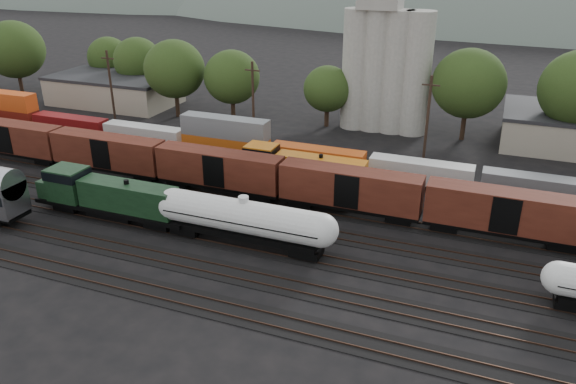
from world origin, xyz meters
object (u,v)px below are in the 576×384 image
(orange_locomotive, at_px, (296,167))
(grain_silo, at_px, (385,57))
(tank_car_a, at_px, (244,219))
(green_locomotive, at_px, (103,195))

(orange_locomotive, distance_m, grain_silo, 27.77)
(tank_car_a, bearing_deg, green_locomotive, 180.00)
(green_locomotive, height_order, orange_locomotive, green_locomotive)
(tank_car_a, relative_size, orange_locomotive, 1.04)
(orange_locomotive, relative_size, grain_silo, 0.61)
(grain_silo, bearing_deg, tank_car_a, -95.59)
(orange_locomotive, xyz_separation_m, grain_silo, (4.36, 26.00, 8.72))
(tank_car_a, xyz_separation_m, grain_silo, (4.01, 41.00, 8.39))
(green_locomotive, distance_m, tank_car_a, 16.21)
(green_locomotive, bearing_deg, grain_silo, 63.74)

